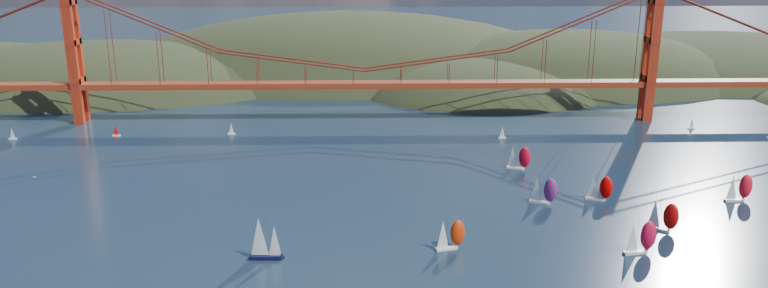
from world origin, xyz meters
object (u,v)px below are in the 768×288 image
racer_2 (662,215)px  racer_4 (739,187)px  racer_1 (640,237)px  racer_0 (450,234)px  racer_3 (599,187)px  racer_5 (518,157)px  sloop_navy (264,239)px  racer_rwb (543,190)px

racer_2 → racer_4: bearing=67.2°
racer_1 → racer_2: 18.25m
racer_0 → racer_1: 48.75m
racer_0 → racer_2: bearing=-4.3°
racer_3 → racer_2: bearing=-46.2°
racer_1 → racer_3: 37.82m
racer_1 → racer_5: 70.13m
sloop_navy → racer_2: 108.66m
sloop_navy → racer_1: size_ratio=1.27×
racer_5 → racer_rwb: 32.35m
sloop_navy → racer_4: size_ratio=1.30×
racer_0 → racer_5: (30.41, 64.26, 0.09)m
sloop_navy → racer_3: bearing=23.5°
racer_2 → racer_4: racer_4 is taller
racer_1 → racer_rwb: bearing=105.5°
racer_0 → racer_5: size_ratio=0.98×
racer_0 → racer_rwb: 44.93m
racer_1 → racer_5: racer_1 is taller
racer_rwb → racer_4: bearing=25.2°
racer_3 → racer_0: bearing=-125.6°
sloop_navy → racer_5: 104.04m
racer_4 → sloop_navy: bearing=-171.1°
racer_0 → racer_1: racer_1 is taller
racer_2 → racer_5: size_ratio=1.04×
sloop_navy → racer_5: bearing=43.0°
racer_2 → racer_5: bearing=151.8°
racer_2 → racer_rwb: (-28.29, 21.05, -0.10)m
racer_5 → racer_1: bearing=-53.2°
racer_5 → racer_2: bearing=-39.3°
racer_2 → racer_rwb: 35.26m
racer_4 → racer_rwb: (-60.01, -0.62, -0.12)m
sloop_navy → racer_5: sloop_navy is taller
racer_5 → racer_4: bearing=-5.6°
racer_1 → racer_4: racer_1 is taller
sloop_navy → racer_5: (78.07, 68.76, -1.17)m
racer_2 → racer_3: bearing=147.1°
sloop_navy → racer_0: 47.89m
racer_1 → racer_3: bearing=78.7°
racer_rwb → sloop_navy: bearing=-130.7°
racer_0 → racer_2: 60.88m
racer_1 → racer_3: (0.70, 37.81, -0.43)m
racer_3 → racer_rwb: racer_rwb is taller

